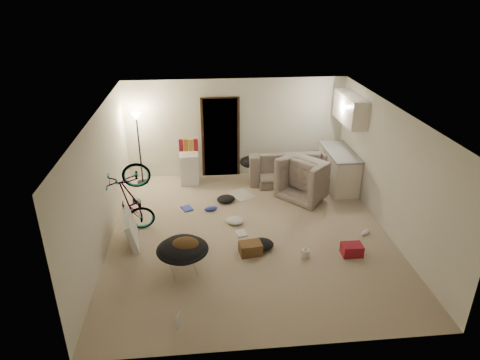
{
  "coord_description": "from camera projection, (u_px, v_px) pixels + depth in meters",
  "views": [
    {
      "loc": [
        -0.91,
        -7.32,
        4.58
      ],
      "look_at": [
        -0.14,
        0.6,
        0.91
      ],
      "focal_mm": 32.0,
      "sensor_mm": 36.0,
      "label": 1
    }
  ],
  "objects": [
    {
      "name": "book_white",
      "position": [
        241.0,
        233.0,
        8.59
      ],
      "size": [
        0.25,
        0.3,
        0.02
      ],
      "primitive_type": "cube",
      "rotation": [
        0.0,
        0.0,
        0.19
      ],
      "color": "silver",
      "rests_on": "floor"
    },
    {
      "name": "ceiling",
      "position": [
        251.0,
        112.0,
        7.57
      ],
      "size": [
        5.5,
        6.0,
        0.02
      ],
      "primitive_type": "cube",
      "color": "white",
      "rests_on": "wall_back"
    },
    {
      "name": "drink_case_a",
      "position": [
        250.0,
        249.0,
        7.91
      ],
      "size": [
        0.44,
        0.34,
        0.23
      ],
      "primitive_type": "cube",
      "rotation": [
        0.0,
        0.0,
        0.14
      ],
      "color": "brown",
      "rests_on": "floor"
    },
    {
      "name": "floor_lamp",
      "position": [
        138.0,
        133.0,
        10.25
      ],
      "size": [
        0.28,
        0.28,
        1.81
      ],
      "color": "black",
      "rests_on": "floor"
    },
    {
      "name": "shoe_0",
      "position": [
        211.0,
        209.0,
        9.44
      ],
      "size": [
        0.32,
        0.19,
        0.11
      ],
      "primitive_type": "ellipsoid",
      "rotation": [
        0.0,
        0.0,
        0.23
      ],
      "color": "#3343B9",
      "rests_on": "floor"
    },
    {
      "name": "kitchen_uppers",
      "position": [
        350.0,
        109.0,
        9.84
      ],
      "size": [
        0.38,
        1.4,
        0.65
      ],
      "primitive_type": "cube",
      "color": "silver",
      "rests_on": "wall_right"
    },
    {
      "name": "mini_fridge",
      "position": [
        189.0,
        168.0,
        10.66
      ],
      "size": [
        0.47,
        0.47,
        0.77
      ],
      "primitive_type": "cube",
      "rotation": [
        0.0,
        0.0,
        0.04
      ],
      "color": "white",
      "rests_on": "floor"
    },
    {
      "name": "armchair",
      "position": [
        311.0,
        180.0,
        10.07
      ],
      "size": [
        1.45,
        1.46,
        0.71
      ],
      "primitive_type": "imported",
      "rotation": [
        0.0,
        0.0,
        2.29
      ],
      "color": "#353D36",
      "rests_on": "floor"
    },
    {
      "name": "sofa_drape",
      "position": [
        251.0,
        162.0,
        10.64
      ],
      "size": [
        0.59,
        0.49,
        0.28
      ],
      "primitive_type": "ellipsoid",
      "rotation": [
        0.0,
        0.0,
        0.06
      ],
      "color": "black",
      "rests_on": "sofa"
    },
    {
      "name": "book_blue",
      "position": [
        187.0,
        208.0,
        9.53
      ],
      "size": [
        0.3,
        0.34,
        0.03
      ],
      "primitive_type": "cube",
      "rotation": [
        0.0,
        0.0,
        0.43
      ],
      "color": "#3343B9",
      "rests_on": "floor"
    },
    {
      "name": "snack_box_3",
      "position": [
        196.0,
        145.0,
        10.41
      ],
      "size": [
        0.11,
        0.08,
        0.3
      ],
      "primitive_type": "cube",
      "rotation": [
        0.0,
        0.0,
        -0.15
      ],
      "color": "maroon",
      "rests_on": "mini_fridge"
    },
    {
      "name": "snack_box_2",
      "position": [
        191.0,
        145.0,
        10.4
      ],
      "size": [
        0.11,
        0.09,
        0.3
      ],
      "primitive_type": "cube",
      "rotation": [
        0.0,
        0.0,
        0.25
      ],
      "color": "gold",
      "rests_on": "mini_fridge"
    },
    {
      "name": "shoe_4",
      "position": [
        365.0,
        232.0,
        8.55
      ],
      "size": [
        0.26,
        0.25,
        0.1
      ],
      "primitive_type": "ellipsoid",
      "rotation": [
        0.0,
        0.0,
        0.72
      ],
      "color": "white",
      "rests_on": "floor"
    },
    {
      "name": "clothes_lump_c",
      "position": [
        235.0,
        221.0,
        8.96
      ],
      "size": [
        0.49,
        0.46,
        0.12
      ],
      "primitive_type": "ellipsoid",
      "rotation": [
        0.0,
        0.0,
        -0.44
      ],
      "color": "silver",
      "rests_on": "floor"
    },
    {
      "name": "counter_top",
      "position": [
        340.0,
        152.0,
        10.27
      ],
      "size": [
        0.64,
        1.54,
        0.04
      ],
      "primitive_type": "cube",
      "color": "gray",
      "rests_on": "kitchen_counter"
    },
    {
      "name": "wall_right",
      "position": [
        390.0,
        171.0,
        8.34
      ],
      "size": [
        0.02,
        6.0,
        2.5
      ],
      "primitive_type": "cube",
      "color": "silver",
      "rests_on": "floor"
    },
    {
      "name": "clothes_lump_b",
      "position": [
        226.0,
        199.0,
        9.84
      ],
      "size": [
        0.51,
        0.47,
        0.13
      ],
      "primitive_type": "ellipsoid",
      "rotation": [
        0.0,
        0.0,
        0.26
      ],
      "color": "black",
      "rests_on": "floor"
    },
    {
      "name": "clothes_lump_a",
      "position": [
        261.0,
        245.0,
        8.09
      ],
      "size": [
        0.54,
        0.48,
        0.16
      ],
      "primitive_type": "ellipsoid",
      "rotation": [
        0.0,
        0.0,
        0.1
      ],
      "color": "black",
      "rests_on": "floor"
    },
    {
      "name": "drink_case_b",
      "position": [
        352.0,
        250.0,
        7.89
      ],
      "size": [
        0.38,
        0.28,
        0.22
      ],
      "primitive_type": "cube",
      "rotation": [
        0.0,
        0.0,
        -0.01
      ],
      "color": "maroon",
      "rests_on": "floor"
    },
    {
      "name": "saucer_chair",
      "position": [
        183.0,
        253.0,
        7.31
      ],
      "size": [
        0.89,
        0.89,
        0.63
      ],
      "color": "silver",
      "rests_on": "floor"
    },
    {
      "name": "newspaper",
      "position": [
        242.0,
        195.0,
        10.17
      ],
      "size": [
        0.68,
        0.73,
        0.01
      ],
      "primitive_type": "cube",
      "rotation": [
        0.0,
        0.0,
        0.5
      ],
      "color": "#B8B3AA",
      "rests_on": "floor"
    },
    {
      "name": "snack_box_0",
      "position": [
        181.0,
        145.0,
        10.38
      ],
      "size": [
        0.1,
        0.08,
        0.3
      ],
      "primitive_type": "cube",
      "rotation": [
        0.0,
        0.0,
        -0.06
      ],
      "color": "maroon",
      "rests_on": "mini_fridge"
    },
    {
      "name": "door_trim",
      "position": [
        221.0,
        138.0,
        10.81
      ],
      "size": [
        0.97,
        0.04,
        2.1
      ],
      "primitive_type": "cube",
      "color": "#311D11",
      "rests_on": "floor"
    },
    {
      "name": "sofa",
      "position": [
        288.0,
        169.0,
        10.82
      ],
      "size": [
        2.04,
        0.82,
        0.59
      ],
      "primitive_type": "imported",
      "rotation": [
        0.0,
        0.0,
        3.13
      ],
      "color": "#353D36",
      "rests_on": "floor"
    },
    {
      "name": "doorway",
      "position": [
        221.0,
        138.0,
        10.84
      ],
      "size": [
        0.85,
        0.1,
        2.04
      ],
      "primitive_type": "cube",
      "color": "black",
      "rests_on": "floor"
    },
    {
      "name": "tv_box",
      "position": [
        131.0,
        230.0,
        8.17
      ],
      "size": [
        0.37,
        0.93,
        0.6
      ],
      "primitive_type": "cube",
      "rotation": [
        0.0,
        -0.21,
        0.16
      ],
      "color": "silver",
      "rests_on": "floor"
    },
    {
      "name": "snack_box_1",
      "position": [
        186.0,
        145.0,
        10.39
      ],
      "size": [
        0.11,
        0.08,
        0.3
      ],
      "primitive_type": "cube",
      "rotation": [
        0.0,
        0.0,
        -0.09
      ],
      "color": "#CA6E19",
      "rests_on": "mini_fridge"
    },
    {
      "name": "wall_back",
      "position": [
        236.0,
        128.0,
        10.82
      ],
      "size": [
        5.5,
        0.02,
        2.5
      ],
      "primitive_type": "cube",
      "color": "silver",
      "rests_on": "floor"
    },
    {
      "name": "kitchen_counter",
      "position": [
        339.0,
        169.0,
        10.46
      ],
      "size": [
        0.6,
        1.5,
        0.88
      ],
      "primitive_type": "cube",
      "color": "silver",
      "rests_on": "floor"
    },
    {
      "name": "bicycle",
      "position": [
        133.0,
        214.0,
        8.49
      ],
      "size": [
        1.64,
        0.84,
        0.91
      ],
      "primitive_type": "imported",
      "rotation": [
        0.0,
        -0.17,
        1.67
      ],
      "color": "black",
      "rests_on": "floor"
    },
    {
      "name": "wall_front",
      "position": [
        279.0,
        275.0,
        5.38
      ],
      "size": [
        5.5,
        0.02,
        2.5
      ],
      "primitive_type": "cube",
      "color": "silver",
      "rests_on": "floor"
    },
    {
      "name": "wall_left",
      "position": [
        101.0,
        183.0,
        7.85
      ],
      "size": [
        0.02,
        6.0,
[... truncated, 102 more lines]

